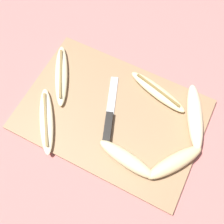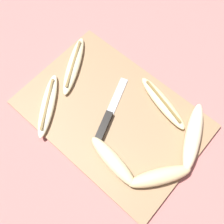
{
  "view_description": "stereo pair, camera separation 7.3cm",
  "coord_description": "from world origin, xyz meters",
  "px_view_note": "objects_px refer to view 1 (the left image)",
  "views": [
    {
      "loc": [
        0.13,
        -0.26,
        0.69
      ],
      "look_at": [
        0.0,
        0.0,
        0.02
      ],
      "focal_mm": 42.0,
      "sensor_mm": 36.0,
      "label": 1
    },
    {
      "loc": [
        0.19,
        -0.22,
        0.69
      ],
      "look_at": [
        0.0,
        0.0,
        0.02
      ],
      "focal_mm": 42.0,
      "sensor_mm": 36.0,
      "label": 2
    }
  ],
  "objects_px": {
    "banana_soft_right": "(126,159)",
    "banana_bright_far": "(46,120)",
    "banana_pale_long": "(195,116)",
    "knife": "(109,122)",
    "banana_cream_curved": "(61,75)",
    "banana_ripe_center": "(157,92)",
    "banana_mellow_near": "(175,162)"
  },
  "relations": [
    {
      "from": "banana_mellow_near",
      "to": "banana_soft_right",
      "type": "distance_m",
      "value": 0.12
    },
    {
      "from": "knife",
      "to": "banana_bright_far",
      "type": "distance_m",
      "value": 0.17
    },
    {
      "from": "banana_ripe_center",
      "to": "banana_soft_right",
      "type": "distance_m",
      "value": 0.22
    },
    {
      "from": "banana_ripe_center",
      "to": "banana_soft_right",
      "type": "relative_size",
      "value": 1.16
    },
    {
      "from": "banana_cream_curved",
      "to": "banana_ripe_center",
      "type": "distance_m",
      "value": 0.29
    },
    {
      "from": "banana_soft_right",
      "to": "banana_mellow_near",
      "type": "bearing_deg",
      "value": 22.89
    },
    {
      "from": "banana_mellow_near",
      "to": "banana_soft_right",
      "type": "xyz_separation_m",
      "value": [
        -0.11,
        -0.05,
        0.0
      ]
    },
    {
      "from": "banana_ripe_center",
      "to": "banana_bright_far",
      "type": "relative_size",
      "value": 1.06
    },
    {
      "from": "banana_bright_far",
      "to": "banana_pale_long",
      "type": "bearing_deg",
      "value": 27.98
    },
    {
      "from": "banana_cream_curved",
      "to": "banana_ripe_center",
      "type": "xyz_separation_m",
      "value": [
        0.28,
        0.08,
        0.0
      ]
    },
    {
      "from": "banana_cream_curved",
      "to": "banana_mellow_near",
      "type": "relative_size",
      "value": 1.24
    },
    {
      "from": "banana_ripe_center",
      "to": "banana_bright_far",
      "type": "xyz_separation_m",
      "value": [
        -0.24,
        -0.22,
        -0.0
      ]
    },
    {
      "from": "banana_mellow_near",
      "to": "banana_soft_right",
      "type": "relative_size",
      "value": 0.94
    },
    {
      "from": "banana_cream_curved",
      "to": "banana_pale_long",
      "type": "height_order",
      "value": "banana_pale_long"
    },
    {
      "from": "banana_ripe_center",
      "to": "banana_bright_far",
      "type": "distance_m",
      "value": 0.33
    },
    {
      "from": "banana_soft_right",
      "to": "banana_bright_far",
      "type": "height_order",
      "value": "banana_soft_right"
    },
    {
      "from": "knife",
      "to": "banana_ripe_center",
      "type": "bearing_deg",
      "value": 40.36
    },
    {
      "from": "banana_soft_right",
      "to": "banana_pale_long",
      "type": "bearing_deg",
      "value": 58.68
    },
    {
      "from": "banana_pale_long",
      "to": "banana_cream_curved",
      "type": "bearing_deg",
      "value": -173.03
    },
    {
      "from": "banana_pale_long",
      "to": "knife",
      "type": "bearing_deg",
      "value": -150.09
    },
    {
      "from": "knife",
      "to": "banana_pale_long",
      "type": "relative_size",
      "value": 1.07
    },
    {
      "from": "knife",
      "to": "banana_mellow_near",
      "type": "xyz_separation_m",
      "value": [
        0.2,
        -0.02,
        0.01
      ]
    },
    {
      "from": "banana_bright_far",
      "to": "knife",
      "type": "bearing_deg",
      "value": 25.34
    },
    {
      "from": "knife",
      "to": "banana_soft_right",
      "type": "relative_size",
      "value": 1.24
    },
    {
      "from": "banana_pale_long",
      "to": "banana_soft_right",
      "type": "relative_size",
      "value": 1.16
    },
    {
      "from": "knife",
      "to": "banana_mellow_near",
      "type": "bearing_deg",
      "value": -27.01
    },
    {
      "from": "banana_mellow_near",
      "to": "banana_bright_far",
      "type": "xyz_separation_m",
      "value": [
        -0.36,
        -0.05,
        -0.01
      ]
    },
    {
      "from": "banana_pale_long",
      "to": "banana_ripe_center",
      "type": "relative_size",
      "value": 1.01
    },
    {
      "from": "knife",
      "to": "banana_bright_far",
      "type": "xyz_separation_m",
      "value": [
        -0.16,
        -0.07,
        0.0
      ]
    },
    {
      "from": "knife",
      "to": "banana_ripe_center",
      "type": "relative_size",
      "value": 1.08
    },
    {
      "from": "banana_mellow_near",
      "to": "banana_pale_long",
      "type": "bearing_deg",
      "value": 89.2
    },
    {
      "from": "banana_soft_right",
      "to": "banana_bright_far",
      "type": "relative_size",
      "value": 0.92
    }
  ]
}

